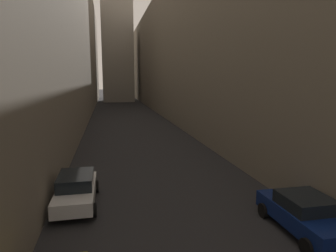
# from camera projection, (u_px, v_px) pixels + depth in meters

# --- Properties ---
(ground_plane) EXTENTS (264.00, 264.00, 0.00)m
(ground_plane) POSITION_uv_depth(u_px,v_px,m) (129.00, 120.00, 41.96)
(ground_plane) COLOR #232326
(building_block_left) EXTENTS (10.46, 108.00, 23.96)m
(building_block_left) POSITION_uv_depth(u_px,v_px,m) (46.00, 33.00, 39.88)
(building_block_left) COLOR gray
(building_block_left) RESTS_ON ground
(building_block_right) EXTENTS (15.88, 108.00, 19.97)m
(building_block_right) POSITION_uv_depth(u_px,v_px,m) (215.00, 52.00, 44.98)
(building_block_right) COLOR #756B5B
(building_block_right) RESTS_ON ground
(parked_car_left_third) EXTENTS (1.91, 4.20, 1.46)m
(parked_car_left_third) POSITION_uv_depth(u_px,v_px,m) (76.00, 189.00, 13.63)
(parked_car_left_third) COLOR silver
(parked_car_left_third) RESTS_ON ground
(parked_car_right_third) EXTENTS (2.04, 4.14, 1.45)m
(parked_car_right_third) POSITION_uv_depth(u_px,v_px,m) (305.00, 213.00, 11.19)
(parked_car_right_third) COLOR navy
(parked_car_right_third) RESTS_ON ground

